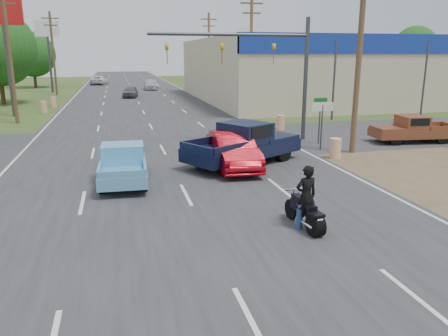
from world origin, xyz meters
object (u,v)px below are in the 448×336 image
object	(u,v)px
motorcycle	(306,214)
distant_car_grey	(130,92)
navy_pickup	(245,143)
distant_car_white	(100,80)
red_convertible	(233,151)
blue_pickup	(123,162)
distant_car_silver	(151,84)
rider	(306,199)
brown_pickup	(411,129)

from	to	relation	value
motorcycle	distant_car_grey	xyz separation A→B (m)	(-3.51, 42.46, 0.20)
navy_pickup	distant_car_white	xyz separation A→B (m)	(-8.30, 59.00, -0.25)
red_convertible	distant_car_grey	xyz separation A→B (m)	(-3.29, 35.04, -0.13)
blue_pickup	distant_car_silver	world-z (taller)	blue_pickup
distant_car_silver	distant_car_grey	bearing A→B (deg)	-104.60
motorcycle	rider	bearing A→B (deg)	90.00
rider	distant_car_silver	size ratio (longest dim) A/B	0.36
distant_car_white	distant_car_grey	bearing A→B (deg)	109.58
rider	brown_pickup	size ratio (longest dim) A/B	0.38
blue_pickup	motorcycle	bearing A→B (deg)	-49.73
red_convertible	rider	distance (m)	7.38
motorcycle	distant_car_silver	distance (m)	54.15
navy_pickup	blue_pickup	bearing A→B (deg)	-103.59
distant_car_silver	navy_pickup	bearing A→B (deg)	-87.59
motorcycle	blue_pickup	xyz separation A→B (m)	(-5.03, 6.41, 0.31)
motorcycle	blue_pickup	world-z (taller)	blue_pickup
distant_car_grey	distant_car_silver	xyz separation A→B (m)	(3.40, 11.69, 0.06)
rider	navy_pickup	distance (m)	8.03
red_convertible	brown_pickup	bearing A→B (deg)	17.96
distant_car_white	blue_pickup	bearing A→B (deg)	102.37
motorcycle	blue_pickup	bearing A→B (deg)	121.53
motorcycle	rider	distance (m)	0.45
brown_pickup	distant_car_grey	distance (m)	35.08
rider	motorcycle	bearing A→B (deg)	90.00
red_convertible	distant_car_grey	bearing A→B (deg)	97.62
blue_pickup	distant_car_white	xyz separation A→B (m)	(-2.73, 60.64, -0.04)
brown_pickup	blue_pickup	bearing A→B (deg)	111.18
distant_car_white	distant_car_silver	bearing A→B (deg)	130.42
distant_car_silver	motorcycle	bearing A→B (deg)	-88.28
blue_pickup	distant_car_white	world-z (taller)	blue_pickup
distant_car_grey	motorcycle	bearing A→B (deg)	-76.63
rider	distant_car_grey	world-z (taller)	rider
red_convertible	distant_car_silver	distance (m)	46.72
navy_pickup	motorcycle	bearing A→B (deg)	-33.94
motorcycle	navy_pickup	bearing A→B (deg)	79.56
distant_car_white	navy_pickup	bearing A→B (deg)	107.80
rider	brown_pickup	distance (m)	15.50
navy_pickup	distant_car_silver	size ratio (longest dim) A/B	1.24
distant_car_white	rider	bearing A→B (deg)	106.39
navy_pickup	brown_pickup	bearing A→B (deg)	73.52
distant_car_grey	blue_pickup	bearing A→B (deg)	-83.76
distant_car_silver	distant_car_white	world-z (taller)	distant_car_white
motorcycle	distant_car_white	size ratio (longest dim) A/B	0.39
motorcycle	distant_car_silver	size ratio (longest dim) A/B	0.41
blue_pickup	distant_car_silver	xyz separation A→B (m)	(4.91, 47.74, -0.05)
brown_pickup	distant_car_silver	bearing A→B (deg)	21.26
navy_pickup	distant_car_silver	distance (m)	46.10
red_convertible	distant_car_silver	world-z (taller)	red_convertible
blue_pickup	distant_car_white	size ratio (longest dim) A/B	0.89
rider	brown_pickup	bearing A→B (deg)	-143.36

